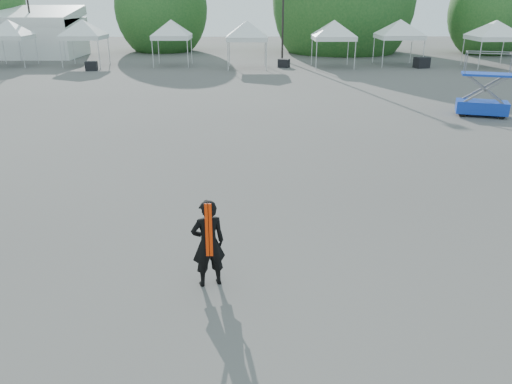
{
  "coord_description": "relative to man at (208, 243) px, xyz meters",
  "views": [
    {
      "loc": [
        0.31,
        -10.26,
        4.73
      ],
      "look_at": [
        0.42,
        -1.41,
        1.3
      ],
      "focal_mm": 35.0,
      "sensor_mm": 36.0,
      "label": 1
    }
  ],
  "objects": [
    {
      "name": "ground",
      "position": [
        0.42,
        2.57,
        -0.81
      ],
      "size": [
        120.0,
        120.0,
        0.0
      ],
      "primitive_type": "plane",
      "color": "#474442",
      "rests_on": "ground"
    },
    {
      "name": "tree_mid_w",
      "position": [
        -7.58,
        42.57,
        3.12
      ],
      "size": [
        4.16,
        4.16,
        6.33
      ],
      "color": "#382314",
      "rests_on": "ground"
    },
    {
      "name": "tree_far_e",
      "position": [
        22.42,
        39.57,
        2.82
      ],
      "size": [
        3.84,
        3.84,
        5.84
      ],
      "color": "#382314",
      "rests_on": "ground"
    },
    {
      "name": "tent_b",
      "position": [
        -17.02,
        31.19,
        2.25
      ],
      "size": [
        3.86,
        3.86,
        3.88
      ],
      "color": "silver",
      "rests_on": "ground"
    },
    {
      "name": "tent_c",
      "position": [
        -11.59,
        31.19,
        2.25
      ],
      "size": [
        4.16,
        4.16,
        3.88
      ],
      "color": "silver",
      "rests_on": "ground"
    },
    {
      "name": "tent_d",
      "position": [
        -5.05,
        31.1,
        2.25
      ],
      "size": [
        3.89,
        3.89,
        3.88
      ],
      "color": "silver",
      "rests_on": "ground"
    },
    {
      "name": "tent_e",
      "position": [
        0.56,
        29.59,
        2.25
      ],
      "size": [
        4.08,
        4.08,
        3.88
      ],
      "color": "silver",
      "rests_on": "ground"
    },
    {
      "name": "tent_f",
      "position": [
        6.85,
        30.13,
        2.25
      ],
      "size": [
        4.17,
        4.17,
        3.88
      ],
      "color": "silver",
      "rests_on": "ground"
    },
    {
      "name": "tent_g",
      "position": [
        11.97,
        31.27,
        2.25
      ],
      "size": [
        4.48,
        4.48,
        3.88
      ],
      "color": "silver",
      "rests_on": "ground"
    },
    {
      "name": "tent_h",
      "position": [
        18.55,
        29.96,
        2.25
      ],
      "size": [
        4.58,
        4.58,
        3.88
      ],
      "color": "silver",
      "rests_on": "ground"
    },
    {
      "name": "man",
      "position": [
        0.0,
        0.0,
        0.0
      ],
      "size": [
        0.68,
        0.55,
        1.61
      ],
      "rotation": [
        0.0,
        0.0,
        3.45
      ],
      "color": "black",
      "rests_on": "ground"
    },
    {
      "name": "scissor_lift",
      "position": [
        10.73,
        13.53,
        0.54
      ],
      "size": [
        2.29,
        1.64,
        2.68
      ],
      "rotation": [
        0.0,
        0.0,
        -0.32
      ],
      "color": "#0B2D94",
      "rests_on": "ground"
    },
    {
      "name": "crate_west",
      "position": [
        -10.44,
        28.43,
        -0.49
      ],
      "size": [
        0.89,
        0.74,
        0.63
      ],
      "primitive_type": "cube",
      "rotation": [
        0.0,
        0.0,
        0.14
      ],
      "color": "black",
      "rests_on": "ground"
    },
    {
      "name": "crate_mid",
      "position": [
        3.26,
        30.04,
        -0.51
      ],
      "size": [
        0.95,
        0.85,
        0.6
      ],
      "primitive_type": "cube",
      "rotation": [
        0.0,
        0.0,
        -0.39
      ],
      "color": "black",
      "rests_on": "ground"
    },
    {
      "name": "crate_east",
      "position": [
        13.35,
        29.63,
        -0.43
      ],
      "size": [
        1.17,
        1.02,
        0.77
      ],
      "primitive_type": "cube",
      "rotation": [
        0.0,
        0.0,
        0.29
      ],
      "color": "black",
      "rests_on": "ground"
    }
  ]
}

